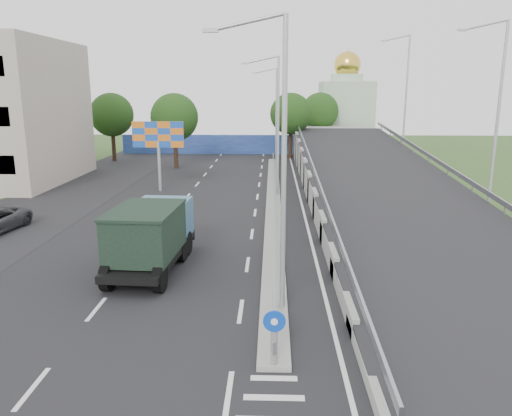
{
  "coord_description": "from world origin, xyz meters",
  "views": [
    {
      "loc": [
        -0.09,
        -10.71,
        7.84
      ],
      "look_at": [
        -0.88,
        13.13,
        2.2
      ],
      "focal_mm": 35.0,
      "sensor_mm": 36.0,
      "label": 1
    }
  ],
  "objects_px": {
    "lamp_post_near": "(278,152)",
    "church": "(346,109)",
    "dump_truck": "(152,233)",
    "billboard": "(158,139)",
    "lamp_post_far": "(275,109)",
    "sign_bollard": "(274,337)",
    "lamp_post_mid": "(275,119)"
  },
  "relations": [
    {
      "from": "lamp_post_mid",
      "to": "church",
      "type": "relative_size",
      "value": 0.73
    },
    {
      "from": "lamp_post_far",
      "to": "billboard",
      "type": "distance_m",
      "value": 20.24
    },
    {
      "from": "lamp_post_near",
      "to": "church",
      "type": "xyz_separation_m",
      "value": [
        9.89,
        54.0,
        -0.5
      ]
    },
    {
      "from": "church",
      "to": "dump_truck",
      "type": "height_order",
      "value": "church"
    },
    {
      "from": "church",
      "to": "dump_truck",
      "type": "xyz_separation_m",
      "value": [
        -15.43,
        -49.59,
        -3.65
      ]
    },
    {
      "from": "lamp_post_near",
      "to": "lamp_post_far",
      "type": "distance_m",
      "value": 40.0
    },
    {
      "from": "lamp_post_mid",
      "to": "dump_truck",
      "type": "xyz_separation_m",
      "value": [
        -5.54,
        -15.59,
        -4.15
      ]
    },
    {
      "from": "church",
      "to": "billboard",
      "type": "distance_m",
      "value": 37.23
    },
    {
      "from": "dump_truck",
      "to": "lamp_post_mid",
      "type": "bearing_deg",
      "value": 73.61
    },
    {
      "from": "sign_bollard",
      "to": "lamp_post_far",
      "type": "bearing_deg",
      "value": 89.86
    },
    {
      "from": "lamp_post_mid",
      "to": "church",
      "type": "height_order",
      "value": "church"
    },
    {
      "from": "billboard",
      "to": "church",
      "type": "bearing_deg",
      "value": 59.3
    },
    {
      "from": "billboard",
      "to": "lamp_post_mid",
      "type": "bearing_deg",
      "value": -12.38
    },
    {
      "from": "lamp_post_mid",
      "to": "dump_truck",
      "type": "relative_size",
      "value": 1.46
    },
    {
      "from": "lamp_post_far",
      "to": "billboard",
      "type": "xyz_separation_m",
      "value": [
        -9.11,
        -18.0,
        -1.62
      ]
    },
    {
      "from": "lamp_post_mid",
      "to": "lamp_post_far",
      "type": "relative_size",
      "value": 1.0
    },
    {
      "from": "sign_bollard",
      "to": "billboard",
      "type": "distance_m",
      "value": 27.53
    },
    {
      "from": "church",
      "to": "lamp_post_near",
      "type": "bearing_deg",
      "value": -100.38
    },
    {
      "from": "sign_bollard",
      "to": "dump_truck",
      "type": "distance_m",
      "value": 9.89
    },
    {
      "from": "billboard",
      "to": "dump_truck",
      "type": "xyz_separation_m",
      "value": [
        3.57,
        -17.59,
        -2.53
      ]
    },
    {
      "from": "lamp_post_mid",
      "to": "billboard",
      "type": "height_order",
      "value": "lamp_post_mid"
    },
    {
      "from": "sign_bollard",
      "to": "lamp_post_mid",
      "type": "bearing_deg",
      "value": 89.74
    },
    {
      "from": "lamp_post_far",
      "to": "dump_truck",
      "type": "height_order",
      "value": "lamp_post_far"
    },
    {
      "from": "lamp_post_near",
      "to": "lamp_post_mid",
      "type": "relative_size",
      "value": 1.0
    },
    {
      "from": "lamp_post_mid",
      "to": "lamp_post_far",
      "type": "distance_m",
      "value": 20.0
    },
    {
      "from": "sign_bollard",
      "to": "billboard",
      "type": "height_order",
      "value": "billboard"
    },
    {
      "from": "lamp_post_near",
      "to": "lamp_post_mid",
      "type": "xyz_separation_m",
      "value": [
        0.0,
        20.0,
        0.0
      ]
    },
    {
      "from": "lamp_post_near",
      "to": "church",
      "type": "bearing_deg",
      "value": 79.62
    },
    {
      "from": "church",
      "to": "billboard",
      "type": "relative_size",
      "value": 2.51
    },
    {
      "from": "lamp_post_near",
      "to": "dump_truck",
      "type": "bearing_deg",
      "value": 141.49
    },
    {
      "from": "church",
      "to": "dump_truck",
      "type": "bearing_deg",
      "value": -107.29
    },
    {
      "from": "billboard",
      "to": "sign_bollard",
      "type": "bearing_deg",
      "value": -70.79
    }
  ]
}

